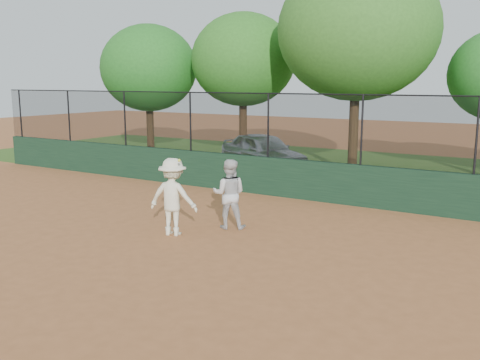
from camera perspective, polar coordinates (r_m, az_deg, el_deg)
The scene contains 10 objects.
ground at distance 11.92m, azimuth -8.90°, elevation -6.97°, with size 80.00×80.00×0.00m, color #A96236.
back_wall at distance 16.66m, azimuth 4.48°, elevation 0.27°, with size 26.00×0.20×1.20m, color #193822.
grass_strip at distance 22.20m, azimuth 11.52°, elevation 1.10°, with size 36.00×12.00×0.01m, color #2C4F18.
parked_car at distance 21.49m, azimuth 2.46°, elevation 3.04°, with size 1.79×4.46×1.52m, color #A6ABB0.
player_second at distance 13.00m, azimuth -1.17°, elevation -1.49°, with size 0.83×0.64×1.70m, color silver.
player_main at distance 12.50m, azimuth -7.16°, elevation -1.80°, with size 1.30×0.93×1.87m.
fence_assembly at distance 16.46m, azimuth 4.47°, elevation 5.89°, with size 26.00×0.06×2.00m.
tree_0 at distance 26.60m, azimuth -9.74°, elevation 11.67°, with size 4.80×4.36×6.24m.
tree_1 at distance 24.13m, azimuth 0.33°, elevation 12.69°, with size 4.73×4.30×6.53m.
tree_2 at distance 20.94m, azimuth 12.41°, elevation 15.33°, with size 6.03×5.49×8.01m.
Camera 1 is at (7.42, -8.62, 3.56)m, focal length 40.00 mm.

